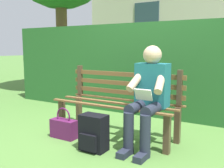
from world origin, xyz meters
TOP-DOWN VIEW (x-y plane):
  - ground at (0.00, 0.00)m, footprint 60.00×60.00m
  - park_bench at (0.00, -0.09)m, footprint 1.69×0.54m
  - person_seated at (-0.49, 0.10)m, footprint 0.44×0.73m
  - hedge_backdrop at (0.29, -1.51)m, footprint 5.53×0.80m
  - backpack at (-0.01, 0.53)m, footprint 0.31×0.27m
  - handbag at (0.56, 0.39)m, footprint 0.36×0.15m

SIDE VIEW (x-z plane):
  - ground at x=0.00m, z-range 0.00..0.00m
  - handbag at x=0.56m, z-range -0.07..0.34m
  - backpack at x=-0.01m, z-range 0.00..0.42m
  - park_bench at x=0.00m, z-range 0.01..0.91m
  - person_seated at x=-0.49m, z-range 0.04..1.24m
  - hedge_backdrop at x=0.29m, z-range -0.01..1.67m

